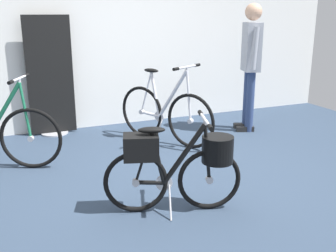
{
  "coord_description": "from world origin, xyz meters",
  "views": [
    {
      "loc": [
        -1.6,
        -3.23,
        1.61
      ],
      "look_at": [
        -0.15,
        0.16,
        0.55
      ],
      "focal_mm": 42.6,
      "sensor_mm": 36.0,
      "label": 1
    }
  ],
  "objects_px": {
    "folding_bike_foreground": "(179,163)",
    "visitor_near_wall": "(251,59)",
    "floor_banner_stand": "(51,83)",
    "display_bike_left": "(165,113)"
  },
  "relations": [
    {
      "from": "folding_bike_foreground",
      "to": "visitor_near_wall",
      "type": "bearing_deg",
      "value": 43.47
    },
    {
      "from": "folding_bike_foreground",
      "to": "display_bike_left",
      "type": "bearing_deg",
      "value": 70.78
    },
    {
      "from": "floor_banner_stand",
      "to": "visitor_near_wall",
      "type": "height_order",
      "value": "visitor_near_wall"
    },
    {
      "from": "display_bike_left",
      "to": "folding_bike_foreground",
      "type": "bearing_deg",
      "value": -109.22
    },
    {
      "from": "floor_banner_stand",
      "to": "folding_bike_foreground",
      "type": "height_order",
      "value": "floor_banner_stand"
    },
    {
      "from": "floor_banner_stand",
      "to": "display_bike_left",
      "type": "height_order",
      "value": "floor_banner_stand"
    },
    {
      "from": "folding_bike_foreground",
      "to": "floor_banner_stand",
      "type": "bearing_deg",
      "value": 103.67
    },
    {
      "from": "visitor_near_wall",
      "to": "folding_bike_foreground",
      "type": "bearing_deg",
      "value": -136.53
    },
    {
      "from": "floor_banner_stand",
      "to": "display_bike_left",
      "type": "bearing_deg",
      "value": -36.51
    },
    {
      "from": "floor_banner_stand",
      "to": "display_bike_left",
      "type": "relative_size",
      "value": 1.23
    }
  ]
}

